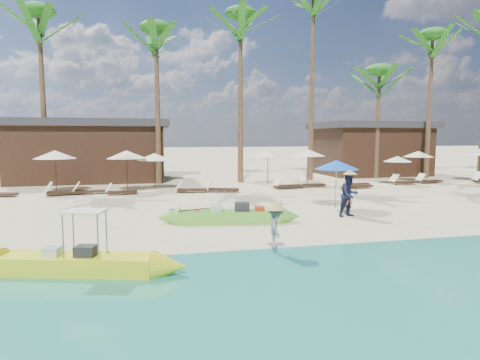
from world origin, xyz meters
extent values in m
plane|color=beige|center=(0.00, 0.00, 0.00)|extent=(240.00, 240.00, 0.00)
cube|color=tan|center=(0.00, -5.00, 0.00)|extent=(240.00, 4.50, 0.01)
cube|color=#61BA38|center=(-1.22, 1.09, 0.22)|extent=(3.68, 1.34, 0.43)
cube|color=white|center=(-1.22, 1.09, 0.24)|extent=(3.15, 1.05, 0.19)
cube|color=#262628|center=(-0.77, 1.01, 0.53)|extent=(0.57, 0.48, 0.40)
cube|color=silver|center=(-1.66, 1.22, 0.49)|extent=(0.45, 0.40, 0.32)
cube|color=red|center=(-0.16, 0.85, 0.46)|extent=(0.38, 0.34, 0.25)
cylinder|color=red|center=(-2.33, 1.33, 0.39)|extent=(0.25, 0.25, 0.10)
cylinder|color=#262628|center=(-2.63, 1.27, 0.38)|extent=(0.23, 0.23, 0.09)
sphere|color=tan|center=(-2.96, 1.38, 0.44)|extent=(0.21, 0.21, 0.21)
cylinder|color=yellow|center=(0.43, 0.90, 0.44)|extent=(0.16, 0.16, 0.21)
cylinder|color=yellow|center=(0.65, 0.87, 0.44)|extent=(0.16, 0.16, 0.21)
cube|color=yellow|center=(-5.61, -3.49, 0.21)|extent=(3.54, 1.63, 0.42)
cube|color=white|center=(-5.61, -3.49, 0.23)|extent=(3.02, 1.31, 0.19)
cube|color=#262628|center=(-5.39, -3.55, 0.49)|extent=(0.52, 0.46, 0.33)
cube|color=silver|center=(-6.13, -3.34, 0.47)|extent=(0.42, 0.39, 0.29)
cube|color=white|center=(-5.39, -3.55, 1.43)|extent=(1.01, 0.82, 0.03)
imported|color=tan|center=(3.48, 1.37, 0.87)|extent=(0.72, 0.57, 1.73)
imported|color=#131834|center=(3.52, 1.18, 0.85)|extent=(0.97, 0.83, 1.71)
imported|color=gray|center=(-0.81, -3.03, 0.72)|extent=(0.52, 0.76, 1.08)
cylinder|color=#99999E|center=(3.89, 3.09, 1.01)|extent=(0.04, 0.04, 2.03)
cone|color=blue|center=(3.89, 3.09, 1.89)|extent=(1.94, 1.94, 0.40)
cylinder|color=#362016|center=(-9.07, 11.18, 1.14)|extent=(0.06, 0.06, 2.27)
cone|color=white|center=(-9.07, 11.18, 2.12)|extent=(2.27, 2.27, 0.45)
cube|color=#362016|center=(-11.50, 10.08, 0.14)|extent=(1.68, 1.01, 0.11)
cube|color=#362016|center=(-8.34, 9.89, 0.17)|extent=(1.97, 1.09, 0.13)
cube|color=white|center=(-9.14, 9.66, 0.50)|extent=(0.57, 0.70, 0.55)
cylinder|color=#362016|center=(-5.21, 10.66, 1.13)|extent=(0.06, 0.06, 2.26)
cone|color=white|center=(-5.21, 10.66, 2.11)|extent=(2.26, 2.26, 0.45)
cube|color=#362016|center=(-7.07, 10.03, 0.15)|extent=(1.75, 0.70, 0.12)
cube|color=white|center=(-7.82, 9.97, 0.45)|extent=(0.43, 0.58, 0.50)
cube|color=#362016|center=(-5.43, 9.45, 0.14)|extent=(1.61, 0.67, 0.11)
cube|color=white|center=(-6.11, 9.38, 0.41)|extent=(0.40, 0.54, 0.46)
cylinder|color=#362016|center=(-3.66, 11.33, 1.04)|extent=(0.05, 0.05, 2.08)
cone|color=white|center=(-3.66, 11.33, 1.93)|extent=(2.08, 2.08, 0.42)
cube|color=#362016|center=(-1.66, 9.46, 0.15)|extent=(1.71, 0.72, 0.12)
cube|color=white|center=(-2.39, 9.55, 0.44)|extent=(0.43, 0.58, 0.48)
cylinder|color=#362016|center=(3.46, 11.83, 1.12)|extent=(0.06, 0.06, 2.24)
cone|color=white|center=(3.46, 11.83, 2.08)|extent=(2.24, 2.24, 0.45)
cube|color=#362016|center=(0.09, 9.22, 0.15)|extent=(1.78, 0.97, 0.12)
cube|color=white|center=(-0.64, 9.41, 0.45)|extent=(0.51, 0.63, 0.50)
cube|color=#362016|center=(4.19, 9.91, 0.16)|extent=(1.83, 0.86, 0.12)
cube|color=white|center=(3.43, 9.77, 0.47)|extent=(0.49, 0.63, 0.51)
cylinder|color=#362016|center=(6.07, 11.59, 1.12)|extent=(0.06, 0.06, 2.24)
cone|color=white|center=(6.07, 11.59, 2.09)|extent=(2.24, 2.24, 0.45)
cube|color=#362016|center=(5.88, 10.24, 0.14)|extent=(1.60, 0.56, 0.11)
cube|color=white|center=(5.18, 10.26, 0.42)|extent=(0.37, 0.52, 0.46)
cube|color=#362016|center=(8.27, 9.11, 0.16)|extent=(1.79, 0.62, 0.13)
cube|color=white|center=(7.48, 9.13, 0.47)|extent=(0.41, 0.58, 0.52)
cylinder|color=#362016|center=(11.76, 10.29, 0.90)|extent=(0.05, 0.05, 1.81)
cone|color=white|center=(11.76, 10.29, 1.68)|extent=(1.81, 1.81, 0.36)
cube|color=#362016|center=(8.73, 10.02, 0.14)|extent=(1.70, 0.75, 0.12)
cube|color=white|center=(8.01, 9.92, 0.43)|extent=(0.44, 0.58, 0.48)
cylinder|color=#362016|center=(14.31, 11.66, 1.04)|extent=(0.05, 0.05, 2.07)
cone|color=white|center=(14.31, 11.66, 1.93)|extent=(2.07, 2.07, 0.41)
cube|color=#362016|center=(12.29, 10.22, 0.15)|extent=(1.76, 0.60, 0.12)
cube|color=white|center=(11.52, 10.20, 0.46)|extent=(0.40, 0.57, 0.51)
cube|color=#362016|center=(14.41, 10.50, 0.15)|extent=(1.70, 0.62, 0.12)
cube|color=white|center=(13.67, 10.46, 0.44)|extent=(0.40, 0.56, 0.49)
cylinder|color=#362016|center=(18.73, 10.95, 1.11)|extent=(0.06, 0.06, 2.22)
cone|color=white|center=(18.73, 10.95, 2.07)|extent=(2.22, 2.22, 0.44)
cube|color=white|center=(17.46, 9.75, 0.47)|extent=(0.49, 0.63, 0.51)
cube|color=white|center=(18.01, 10.42, 0.48)|extent=(0.49, 0.64, 0.53)
cone|color=brown|center=(-10.45, 15.08, 5.45)|extent=(0.40, 0.40, 10.89)
ellipsoid|color=#256E1B|center=(-10.45, 15.08, 10.89)|extent=(2.08, 2.08, 0.88)
cone|color=brown|center=(-3.36, 14.27, 5.04)|extent=(0.40, 0.40, 10.08)
ellipsoid|color=#256E1B|center=(-3.36, 14.27, 10.08)|extent=(2.08, 2.08, 0.88)
cone|color=brown|center=(2.15, 14.01, 5.63)|extent=(0.40, 0.40, 11.26)
ellipsoid|color=#256E1B|center=(2.15, 14.01, 11.26)|extent=(2.08, 2.08, 0.88)
cone|color=brown|center=(7.45, 14.38, 6.58)|extent=(0.40, 0.40, 13.16)
cone|color=brown|center=(12.84, 14.52, 4.04)|extent=(0.40, 0.40, 8.07)
ellipsoid|color=#256E1B|center=(12.84, 14.52, 8.07)|extent=(2.08, 2.08, 0.88)
cone|color=brown|center=(16.57, 13.68, 5.32)|extent=(0.40, 0.40, 10.64)
ellipsoid|color=#256E1B|center=(16.57, 13.68, 10.64)|extent=(2.08, 2.08, 0.88)
cube|color=#362016|center=(-8.00, 17.50, 1.90)|extent=(10.00, 6.00, 3.80)
cube|color=#2D2D33|center=(-8.00, 17.50, 4.05)|extent=(10.80, 6.60, 0.50)
cube|color=#362016|center=(14.00, 17.50, 1.90)|extent=(8.00, 6.00, 3.80)
cube|color=#2D2D33|center=(14.00, 17.50, 4.05)|extent=(8.80, 6.60, 0.50)
camera|label=1|loc=(-3.98, -12.78, 3.03)|focal=30.00mm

